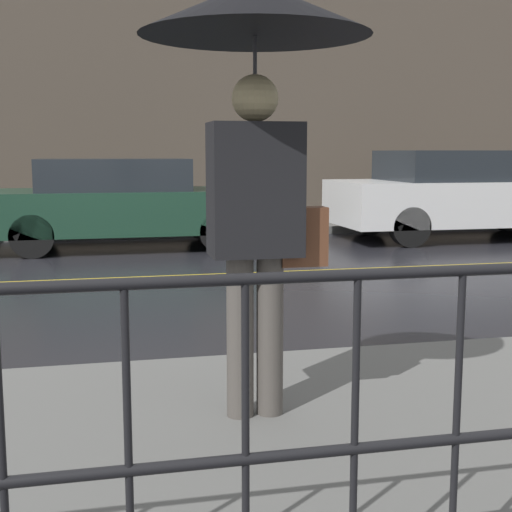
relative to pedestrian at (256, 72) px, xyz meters
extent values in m
plane|color=black|center=(-0.71, 5.02, -1.87)|extent=(80.00, 80.00, 0.00)
cube|color=#60605E|center=(-0.71, -0.32, -1.80)|extent=(28.00, 2.86, 0.13)
cube|color=#60605E|center=(-0.71, 9.79, -1.80)|extent=(28.00, 1.72, 0.13)
cube|color=gold|center=(-0.71, 5.02, -1.87)|extent=(25.20, 0.12, 0.01)
cube|color=#4C4238|center=(-0.71, 10.79, 0.68)|extent=(28.00, 0.30, 5.10)
cylinder|color=black|center=(-0.71, -1.50, -0.75)|extent=(12.00, 0.04, 0.04)
cylinder|color=black|center=(-0.71, -1.50, -1.29)|extent=(12.00, 0.04, 0.04)
cylinder|color=black|center=(-1.06, -1.50, -1.24)|extent=(0.02, 0.02, 0.99)
cylinder|color=black|center=(-0.71, -1.50, -1.24)|extent=(0.02, 0.02, 0.99)
cylinder|color=black|center=(-0.37, -1.50, -1.24)|extent=(0.02, 0.02, 0.99)
cylinder|color=black|center=(-0.03, -1.50, -1.24)|extent=(0.02, 0.02, 0.99)
cylinder|color=black|center=(0.31, -1.50, -1.24)|extent=(0.02, 0.02, 0.99)
cylinder|color=#4C4742|center=(-0.08, 0.00, -1.32)|extent=(0.14, 0.14, 0.84)
cylinder|color=#4C4742|center=(0.07, 0.00, -1.32)|extent=(0.14, 0.14, 0.84)
cube|color=black|center=(0.00, 0.00, -0.57)|extent=(0.45, 0.27, 0.66)
sphere|color=tan|center=(0.00, 0.00, -0.12)|extent=(0.23, 0.23, 0.23)
cylinder|color=#262628|center=(0.00, 0.00, -0.20)|extent=(0.02, 0.02, 0.74)
cone|color=black|center=(0.00, 0.00, 0.30)|extent=(1.13, 1.13, 0.25)
cube|color=brown|center=(0.24, 0.00, -0.81)|extent=(0.24, 0.12, 0.30)
cube|color=#193828|center=(-0.32, 7.74, -1.28)|extent=(4.34, 1.75, 0.65)
cube|color=#1E2328|center=(-0.49, 7.74, -0.72)|extent=(2.25, 1.61, 0.48)
cylinder|color=black|center=(1.02, 8.51, -1.56)|extent=(0.62, 0.22, 0.62)
cylinder|color=black|center=(1.02, 6.97, -1.56)|extent=(0.62, 0.22, 0.62)
cylinder|color=black|center=(-1.66, 8.51, -1.56)|extent=(0.62, 0.22, 0.62)
cylinder|color=black|center=(-1.66, 6.97, -1.56)|extent=(0.62, 0.22, 0.62)
cube|color=silver|center=(5.45, 7.74, -1.23)|extent=(4.52, 1.94, 0.73)
cube|color=#1E2328|center=(5.27, 7.74, -0.61)|extent=(2.35, 1.78, 0.51)
cylinder|color=black|center=(6.85, 8.60, -1.55)|extent=(0.64, 0.22, 0.64)
cylinder|color=black|center=(4.05, 8.60, -1.55)|extent=(0.64, 0.22, 0.64)
cylinder|color=black|center=(4.05, 6.88, -1.55)|extent=(0.64, 0.22, 0.64)
camera|label=1|loc=(-0.79, -3.47, -0.38)|focal=50.00mm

